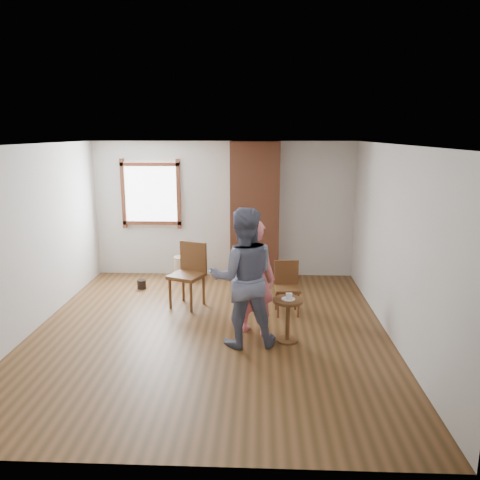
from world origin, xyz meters
name	(u,v)px	position (x,y,z in m)	size (l,w,h in m)	color
ground	(210,331)	(0.00, 0.00, 0.00)	(5.50, 5.50, 0.00)	brown
room_shell	(209,199)	(-0.06, 0.61, 1.81)	(5.04, 5.52, 2.62)	silver
brick_chimney	(255,212)	(0.60, 2.50, 1.30)	(0.90, 0.50, 2.60)	#9C5437
stoneware_crock	(183,268)	(-0.77, 2.40, 0.22)	(0.35, 0.35, 0.45)	tan
dark_pot	(142,284)	(-1.42, 1.81, 0.08)	(0.16, 0.16, 0.16)	black
dining_chair_left	(189,271)	(-0.43, 1.04, 0.58)	(0.63, 0.63, 1.03)	brown
dining_chair_right	(287,284)	(1.12, 0.78, 0.46)	(0.40, 0.40, 0.81)	brown
side_table	(288,313)	(1.08, -0.28, 0.40)	(0.40, 0.40, 0.60)	brown
cake_plate	(288,299)	(1.08, -0.28, 0.60)	(0.18, 0.18, 0.01)	white
cake_slice	(289,297)	(1.09, -0.28, 0.64)	(0.08, 0.07, 0.06)	silver
man	(243,278)	(0.48, -0.36, 0.92)	(0.89, 0.70, 1.84)	#16193D
person_pink	(254,277)	(0.63, -0.02, 0.81)	(0.59, 0.39, 1.63)	pink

